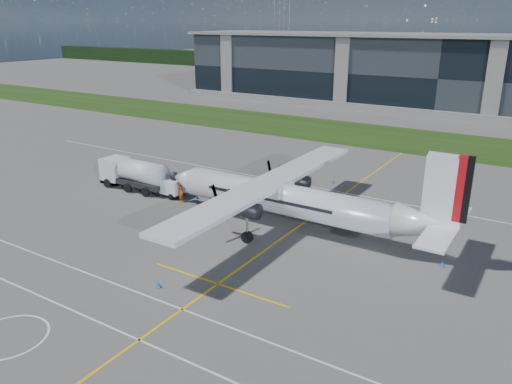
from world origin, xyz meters
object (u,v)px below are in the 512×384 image
object	(u,v)px
ground_crew_person	(181,192)
turboprop_aircraft	(295,183)
fuel_tanker_truck	(130,174)
baggage_tug	(169,187)
pylon_west	(281,29)
safety_cone_stbdwing	(333,181)
safety_cone_portwing	(159,284)
safety_cone_tail	(442,264)
safety_cone_nose_stbd	(197,196)

from	to	relation	value
ground_crew_person	turboprop_aircraft	bearing A→B (deg)	-100.19
fuel_tanker_truck	baggage_tug	xyz separation A→B (m)	(5.59, 0.26, -0.74)
pylon_west	safety_cone_stbdwing	distance (m)	153.06
pylon_west	safety_cone_portwing	bearing A→B (deg)	-63.34
fuel_tanker_truck	safety_cone_tail	bearing A→B (deg)	-1.79
turboprop_aircraft	safety_cone_portwing	size ratio (longest dim) A/B	60.24
safety_cone_tail	safety_cone_portwing	xyz separation A→B (m)	(-16.59, -14.15, 0.00)
pylon_west	safety_cone_nose_stbd	distance (m)	159.30
fuel_tanker_truck	baggage_tug	world-z (taller)	fuel_tanker_truck
safety_cone_stbdwing	safety_cone_nose_stbd	size ratio (longest dim) A/B	1.00
ground_crew_person	safety_cone_stbdwing	distance (m)	18.24
safety_cone_portwing	safety_cone_stbdwing	bearing A→B (deg)	88.60
safety_cone_portwing	pylon_west	bearing A→B (deg)	116.66
pylon_west	safety_cone_nose_stbd	world-z (taller)	pylon_west
fuel_tanker_truck	safety_cone_portwing	world-z (taller)	fuel_tanker_truck
turboprop_aircraft	safety_cone_nose_stbd	bearing A→B (deg)	171.53
fuel_tanker_truck	safety_cone_nose_stbd	size ratio (longest dim) A/B	18.30
fuel_tanker_truck	baggage_tug	size ratio (longest dim) A/B	2.81
baggage_tug	safety_cone_tail	bearing A→B (deg)	-2.64
baggage_tug	ground_crew_person	world-z (taller)	ground_crew_person
ground_crew_person	safety_cone_nose_stbd	world-z (taller)	ground_crew_person
ground_crew_person	safety_cone_stbdwing	bearing A→B (deg)	-46.28
fuel_tanker_truck	safety_cone_tail	xyz separation A→B (m)	(34.83, -1.09, -1.47)
fuel_tanker_truck	safety_cone_nose_stbd	world-z (taller)	fuel_tanker_truck
baggage_tug	safety_cone_portwing	xyz separation A→B (m)	(12.66, -15.49, -0.73)
safety_cone_stbdwing	turboprop_aircraft	bearing A→B (deg)	-79.86
pylon_west	fuel_tanker_truck	xyz separation A→B (m)	(61.42, -143.42, -13.28)
fuel_tanker_truck	safety_cone_tail	size ratio (longest dim) A/B	18.30
turboprop_aircraft	safety_cone_tail	distance (m)	13.90
baggage_tug	ground_crew_person	bearing A→B (deg)	-17.23
safety_cone_portwing	safety_cone_tail	bearing A→B (deg)	40.45
ground_crew_person	safety_cone_tail	bearing A→B (deg)	-100.18
fuel_tanker_truck	safety_cone_portwing	bearing A→B (deg)	-39.87
ground_crew_person	fuel_tanker_truck	bearing A→B (deg)	77.87
fuel_tanker_truck	ground_crew_person	bearing A→B (deg)	-3.30
turboprop_aircraft	fuel_tanker_truck	bearing A→B (deg)	177.93
safety_cone_nose_stbd	fuel_tanker_truck	bearing A→B (deg)	-172.50
turboprop_aircraft	safety_cone_tail	xyz separation A→B (m)	(13.23, -0.31, -4.27)
turboprop_aircraft	safety_cone_tail	world-z (taller)	turboprop_aircraft
pylon_west	safety_cone_stbdwing	xyz separation A→B (m)	(80.38, -129.41, -14.75)
baggage_tug	safety_cone_tail	world-z (taller)	baggage_tug
baggage_tug	safety_cone_tail	distance (m)	29.28
fuel_tanker_truck	safety_cone_tail	world-z (taller)	fuel_tanker_truck
pylon_west	safety_cone_tail	world-z (taller)	pylon_west
safety_cone_nose_stbd	baggage_tug	bearing A→B (deg)	-164.02
safety_cone_tail	safety_cone_nose_stbd	world-z (taller)	same
turboprop_aircraft	safety_cone_stbdwing	world-z (taller)	turboprop_aircraft
pylon_west	fuel_tanker_truck	size ratio (longest dim) A/B	3.28
safety_cone_stbdwing	safety_cone_portwing	bearing A→B (deg)	-91.40
safety_cone_stbdwing	safety_cone_portwing	size ratio (longest dim) A/B	1.00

